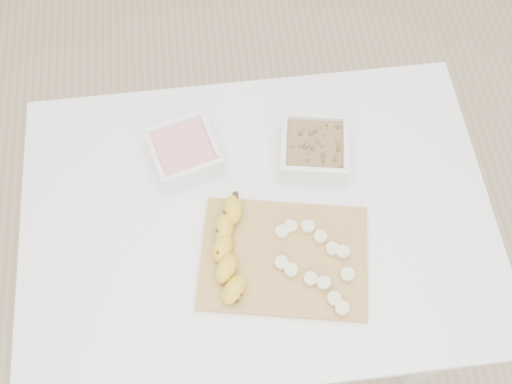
{
  "coord_description": "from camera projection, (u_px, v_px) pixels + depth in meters",
  "views": [
    {
      "loc": [
        -0.06,
        -0.46,
        1.87
      ],
      "look_at": [
        0.0,
        0.03,
        0.81
      ],
      "focal_mm": 40.0,
      "sensor_mm": 36.0,
      "label": 1
    }
  ],
  "objects": [
    {
      "name": "cutting_board",
      "position": [
        284.0,
        257.0,
        1.16
      ],
      "size": [
        0.38,
        0.3,
        0.01
      ],
      "primitive_type": "cube",
      "rotation": [
        0.0,
        0.0,
        -0.19
      ],
      "color": "tan",
      "rests_on": "table"
    },
    {
      "name": "table",
      "position": [
        258.0,
        233.0,
        1.29
      ],
      "size": [
        1.0,
        0.7,
        0.75
      ],
      "color": "white",
      "rests_on": "ground"
    },
    {
      "name": "banana_slices",
      "position": [
        316.0,
        261.0,
        1.14
      ],
      "size": [
        0.15,
        0.21,
        0.02
      ],
      "color": "beige",
      "rests_on": "cutting_board"
    },
    {
      "name": "bowl_granola",
      "position": [
        314.0,
        149.0,
        1.24
      ],
      "size": [
        0.17,
        0.17,
        0.07
      ],
      "color": "white",
      "rests_on": "table"
    },
    {
      "name": "ground",
      "position": [
        257.0,
        304.0,
        1.89
      ],
      "size": [
        3.5,
        3.5,
        0.0
      ],
      "primitive_type": "plane",
      "color": "#C6AD89",
      "rests_on": "ground"
    },
    {
      "name": "bowl_yogurt",
      "position": [
        184.0,
        152.0,
        1.24
      ],
      "size": [
        0.17,
        0.17,
        0.06
      ],
      "color": "white",
      "rests_on": "table"
    },
    {
      "name": "banana",
      "position": [
        230.0,
        251.0,
        1.14
      ],
      "size": [
        0.12,
        0.23,
        0.04
      ],
      "primitive_type": null,
      "rotation": [
        0.0,
        0.0,
        -0.29
      ],
      "color": "gold",
      "rests_on": "cutting_board"
    }
  ]
}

